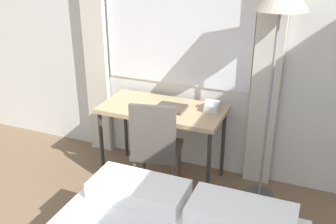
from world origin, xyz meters
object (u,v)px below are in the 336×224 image
desk (163,114)px  book (171,108)px  telephone (213,106)px  desk_chair (156,145)px  standing_lamp (281,0)px

desk → book: (0.09, -0.01, 0.08)m
telephone → book: 0.37m
desk_chair → desk: bearing=89.8°
standing_lamp → book: 1.28m
desk_chair → standing_lamp: (0.86, 0.34, 1.20)m
desk → desk_chair: (0.06, -0.30, -0.16)m
desk → standing_lamp: 1.40m
telephone → book: bearing=-161.6°
desk_chair → telephone: (0.37, 0.41, 0.26)m
book → desk_chair: bearing=-94.7°
desk → standing_lamp: bearing=2.2°
standing_lamp → book: size_ratio=7.53×
standing_lamp → telephone: (-0.49, 0.07, -0.94)m
desk_chair → book: size_ratio=3.57×
desk_chair → book: bearing=73.5°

